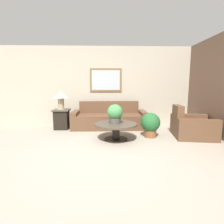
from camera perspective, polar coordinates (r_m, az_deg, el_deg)
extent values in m
plane|color=gray|center=(3.32, -1.79, -14.53)|extent=(20.00, 20.00, 0.00)
cube|color=#B2A893|center=(5.95, -1.84, 8.42)|extent=(7.61, 0.06, 2.60)
cube|color=brown|center=(5.91, -2.03, 10.37)|extent=(1.05, 0.03, 0.77)
cube|color=#B2BCC6|center=(5.90, -2.03, 10.37)|extent=(0.93, 0.01, 0.65)
cube|color=brown|center=(5.31, 30.73, 7.28)|extent=(0.06, 4.86, 2.60)
cube|color=brown|center=(5.45, -0.93, -3.03)|extent=(1.92, 0.85, 0.43)
cube|color=brown|center=(5.73, -0.99, 1.65)|extent=(1.92, 0.16, 0.38)
cube|color=brown|center=(5.53, -11.86, -2.52)|extent=(0.18, 0.85, 0.53)
cube|color=brown|center=(5.56, 9.94, -2.41)|extent=(0.18, 0.85, 0.53)
cube|color=brown|center=(4.98, 24.90, -4.92)|extent=(1.03, 0.74, 0.43)
cube|color=brown|center=(4.79, 20.73, -0.21)|extent=(0.25, 0.63, 0.38)
cube|color=brown|center=(4.60, 26.45, -5.42)|extent=(0.96, 0.32, 0.53)
cube|color=brown|center=(5.33, 23.63, -3.45)|extent=(0.96, 0.32, 0.53)
cylinder|color=black|center=(4.32, 1.27, -8.85)|extent=(0.56, 0.56, 0.03)
cylinder|color=black|center=(4.27, 1.28, -6.48)|extent=(0.18, 0.18, 0.34)
cylinder|color=#473D33|center=(4.22, 1.29, -3.98)|extent=(1.02, 1.02, 0.04)
cube|color=black|center=(5.55, -16.06, -2.45)|extent=(0.41, 0.41, 0.57)
cube|color=#473D33|center=(5.51, -16.19, 0.63)|extent=(0.48, 0.48, 0.03)
cylinder|color=tan|center=(5.50, -16.20, 0.91)|extent=(0.25, 0.25, 0.02)
cylinder|color=tan|center=(5.49, -16.27, 2.72)|extent=(0.18, 0.18, 0.33)
cone|color=beige|center=(5.47, -16.39, 5.62)|extent=(0.44, 0.44, 0.23)
cylinder|color=#4C4742|center=(4.21, 0.97, -2.81)|extent=(0.27, 0.27, 0.13)
sphere|color=#428447|center=(4.17, 0.98, -0.02)|extent=(0.37, 0.37, 0.37)
cylinder|color=brown|center=(4.64, 12.34, -6.76)|extent=(0.31, 0.31, 0.20)
sphere|color=#235B2D|center=(4.57, 12.45, -3.33)|extent=(0.49, 0.49, 0.49)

